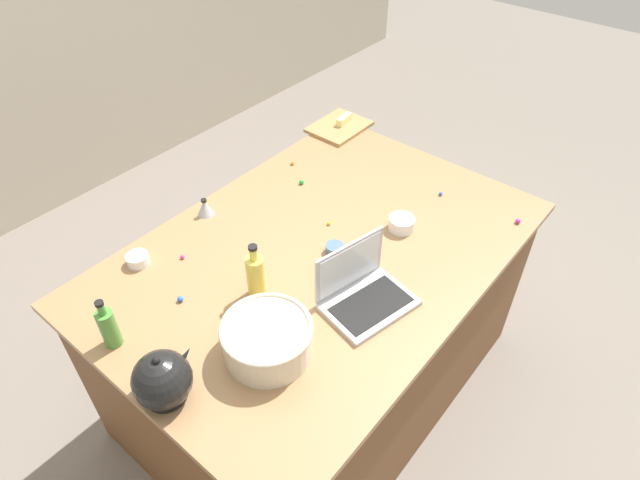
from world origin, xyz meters
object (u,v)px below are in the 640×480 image
object	(u,v)px
mixing_bowl_large	(267,339)
bottle_oil	(256,276)
butter_stick_left	(344,119)
ramekin_small	(335,249)
ramekin_wide	(138,259)
ramekin_medium	(402,224)
laptop	(363,291)
kitchen_timer	(205,207)
cutting_board	(339,127)
kettle	(163,380)
bottle_olive	(109,327)

from	to	relation	value
mixing_bowl_large	bottle_oil	distance (m)	0.27
butter_stick_left	ramekin_small	xyz separation A→B (m)	(-0.81, -0.58, -0.02)
ramekin_wide	ramekin_medium	bearing A→B (deg)	-38.93
bottle_oil	butter_stick_left	xyz separation A→B (m)	(1.17, 0.51, -0.06)
ramekin_wide	bottle_oil	bearing A→B (deg)	-69.04
laptop	ramekin_small	distance (m)	0.27
mixing_bowl_large	kitchen_timer	size ratio (longest dim) A/B	3.87
butter_stick_left	ramekin_wide	distance (m)	1.35
cutting_board	butter_stick_left	bearing A→B (deg)	0.00
mixing_bowl_large	bottle_oil	xyz separation A→B (m)	(0.16, 0.21, 0.03)
cutting_board	ramekin_wide	xyz separation A→B (m)	(-1.31, -0.04, 0.01)
ramekin_small	cutting_board	bearing A→B (deg)	37.00
kettle	cutting_board	distance (m)	1.71
laptop	bottle_olive	xyz separation A→B (m)	(-0.68, 0.52, 0.03)
bottle_olive	ramekin_small	size ratio (longest dim) A/B	2.79
cutting_board	kitchen_timer	size ratio (longest dim) A/B	3.94
cutting_board	kitchen_timer	distance (m)	0.94
laptop	butter_stick_left	world-z (taller)	laptop
laptop	butter_stick_left	bearing A→B (deg)	40.68
cutting_board	ramekin_small	xyz separation A→B (m)	(-0.77, -0.58, 0.01)
cutting_board	kitchen_timer	bearing A→B (deg)	-179.45
ramekin_wide	kitchen_timer	size ratio (longest dim) A/B	1.11
bottle_oil	ramekin_wide	bearing A→B (deg)	110.96
butter_stick_left	ramekin_small	world-z (taller)	butter_stick_left
laptop	kettle	bearing A→B (deg)	161.84
laptop	bottle_olive	size ratio (longest dim) A/B	1.75
bottle_olive	ramekin_medium	bearing A→B (deg)	-20.34
mixing_bowl_large	kitchen_timer	xyz separation A→B (m)	(0.35, 0.71, -0.03)
bottle_olive	cutting_board	distance (m)	1.62
bottle_oil	kettle	xyz separation A→B (m)	(-0.48, -0.08, -0.01)
ramekin_small	ramekin_wide	bearing A→B (deg)	134.61
laptop	cutting_board	world-z (taller)	laptop
cutting_board	laptop	bearing A→B (deg)	-138.08
mixing_bowl_large	bottle_olive	world-z (taller)	bottle_olive
mixing_bowl_large	butter_stick_left	xyz separation A→B (m)	(1.33, 0.72, -0.03)
bottle_oil	ramekin_wide	xyz separation A→B (m)	(-0.18, 0.47, -0.07)
cutting_board	ramekin_wide	distance (m)	1.31
ramekin_small	ramekin_medium	xyz separation A→B (m)	(0.29, -0.12, 0.01)
bottle_olive	ramekin_medium	size ratio (longest dim) A/B	1.85
butter_stick_left	laptop	bearing A→B (deg)	-139.32
laptop	kitchen_timer	bearing A→B (deg)	91.77
mixing_bowl_large	bottle_olive	distance (m)	0.52
kettle	ramekin_small	size ratio (longest dim) A/B	2.98
bottle_oil	butter_stick_left	size ratio (longest dim) A/B	2.13
mixing_bowl_large	ramekin_small	distance (m)	0.54
ramekin_small	kettle	bearing A→B (deg)	-179.43
bottle_oil	butter_stick_left	distance (m)	1.28
kettle	ramekin_wide	world-z (taller)	kettle
bottle_oil	ramekin_wide	distance (m)	0.50
laptop	kettle	world-z (taller)	laptop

